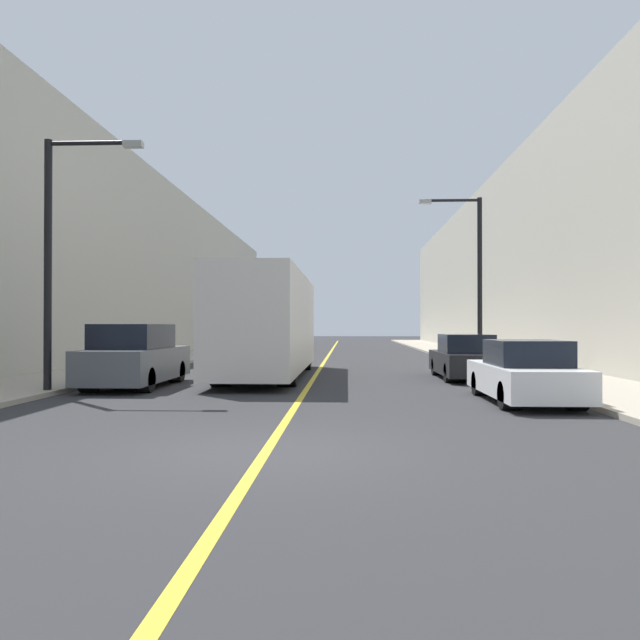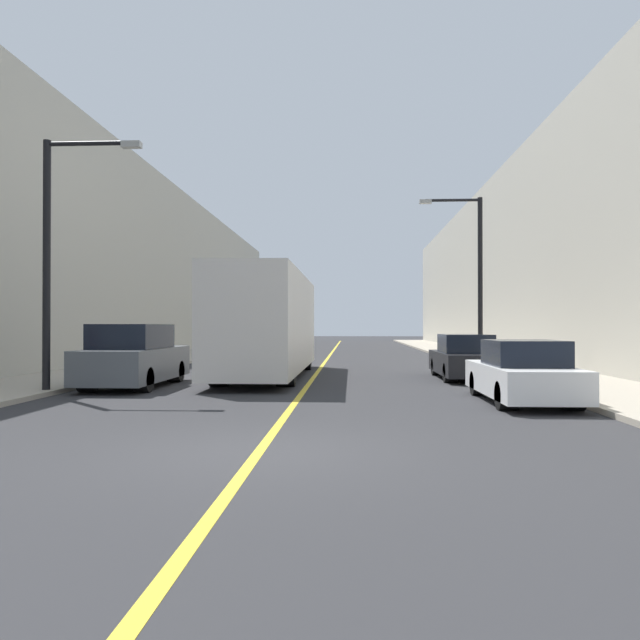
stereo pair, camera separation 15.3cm
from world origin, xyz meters
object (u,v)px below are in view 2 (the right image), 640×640
at_px(street_lamp_left, 56,245).
at_px(street_lamp_right, 474,269).
at_px(bus, 268,323).
at_px(parked_suv_left, 134,358).
at_px(car_right_near, 522,374).
at_px(car_right_mid, 464,359).

bearing_deg(street_lamp_left, street_lamp_right, 38.57).
bearing_deg(bus, parked_suv_left, -132.17).
relative_size(street_lamp_left, street_lamp_right, 0.93).
bearing_deg(street_lamp_right, car_right_near, -95.59).
relative_size(bus, street_lamp_left, 1.74).
xyz_separation_m(car_right_mid, street_lamp_left, (-11.51, -5.32, 3.23)).
bearing_deg(street_lamp_right, bus, -151.89).
bearing_deg(street_lamp_left, car_right_near, -5.45).
bearing_deg(car_right_near, parked_suv_left, 162.68).
relative_size(car_right_mid, street_lamp_left, 0.73).
height_order(car_right_mid, street_lamp_right, street_lamp_right).
distance_m(parked_suv_left, car_right_near, 10.85).
bearing_deg(street_lamp_right, street_lamp_left, -141.43).
distance_m(bus, car_right_near, 9.94).
bearing_deg(car_right_near, street_lamp_left, 174.55).
height_order(car_right_mid, street_lamp_left, street_lamp_left).
relative_size(car_right_near, street_lamp_right, 0.65).
bearing_deg(parked_suv_left, bus, 47.83).
height_order(parked_suv_left, street_lamp_left, street_lamp_left).
xyz_separation_m(bus, car_right_mid, (6.72, -0.60, -1.21)).
xyz_separation_m(car_right_mid, street_lamp_right, (1.30, 4.89, 3.47)).
height_order(bus, street_lamp_left, street_lamp_left).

